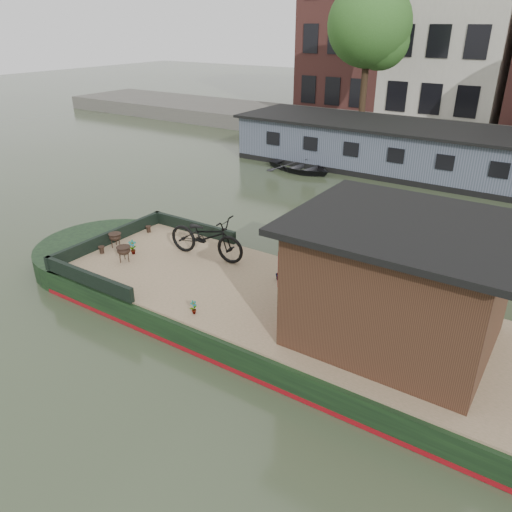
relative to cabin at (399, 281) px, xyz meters
The scene contains 18 objects.
ground 2.88m from the cabin, behind, with size 120.00×120.00×0.00m, color #2B3220.
houseboat_hull 3.87m from the cabin, behind, with size 14.01×4.02×0.60m.
houseboat_deck 2.52m from the cabin, behind, with size 11.80×3.80×0.05m, color #9B7B60.
bow_bulwark 7.33m from the cabin, behind, with size 3.00×4.00×0.35m.
cabin is the anchor object (origin of this frame).
bicycle 5.41m from the cabin, behind, with size 0.77×2.20×1.16m, color black.
potted_plant_a 7.13m from the cabin, behind, with size 0.21×0.14×0.40m, color #A05C2D.
potted_plant_b 3.35m from the cabin, 165.41° to the left, with size 0.19×0.15×0.35m, color maroon.
potted_plant_d 3.47m from the cabin, 149.40° to the left, with size 0.33×0.33×0.59m, color brown.
potted_plant_e 4.21m from the cabin, 158.02° to the right, with size 0.16×0.11×0.31m, color #A65430.
brazier_front 7.01m from the cabin, behind, with size 0.38×0.38×0.41m, color black, non-canonical shape.
brazier_rear 7.85m from the cabin, behind, with size 0.37×0.37×0.39m, color black, non-canonical shape.
bollard_port 7.96m from the cabin, behind, with size 0.17×0.17×0.19m, color black.
bollard_stbd 7.89m from the cabin, behind, with size 0.17×0.17×0.19m, color black.
dinghy 14.33m from the cabin, 126.18° to the left, with size 2.29×3.20×0.66m, color black.
far_houseboat 14.20m from the cabin, 98.88° to the left, with size 20.40×4.40×2.11m.
quay 20.67m from the cabin, 96.09° to the left, with size 60.00×6.00×0.90m, color #47443F.
tree_left 21.28m from the cabin, 114.13° to the left, with size 4.40×4.40×7.40m.
Camera 1 is at (4.51, -8.32, 6.28)m, focal length 35.00 mm.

